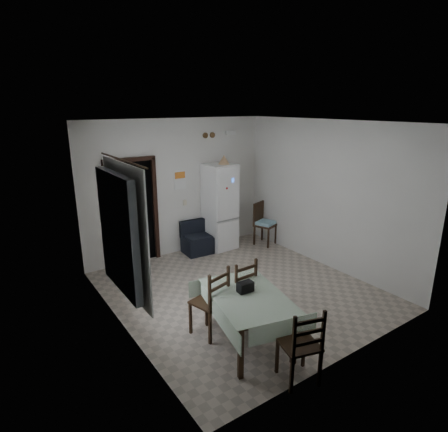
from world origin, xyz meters
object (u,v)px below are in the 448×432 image
dining_chair_far_right (238,289)px  navy_seat (197,238)px  dining_table (247,319)px  corner_chair (265,224)px  dining_chair_near_head (299,343)px  fridge (220,207)px  dining_chair_far_left (209,300)px

dining_chair_far_right → navy_seat: bearing=-109.9°
navy_seat → dining_table: (-1.10, -3.20, 0.01)m
corner_chair → dining_chair_near_head: dining_chair_near_head is taller
dining_chair_far_right → dining_chair_near_head: bearing=79.8°
fridge → dining_chair_far_right: size_ratio=1.92×
fridge → dining_table: 3.68m
dining_chair_far_left → dining_chair_far_right: (0.56, 0.08, -0.02)m
dining_table → dining_chair_far_left: dining_chair_far_left is taller
dining_chair_far_left → dining_table: bearing=106.5°
dining_table → dining_chair_far_right: 0.64m
navy_seat → corner_chair: bearing=-11.6°
dining_table → dining_chair_far_left: 0.60m
dining_chair_far_right → dining_chair_far_left: bearing=5.5°
dining_table → fridge: bearing=74.9°
dining_chair_far_left → dining_chair_far_right: 0.57m
dining_table → dining_chair_near_head: bearing=-73.5°
navy_seat → dining_chair_far_left: 3.06m
dining_chair_near_head → dining_table: bearing=-70.6°
fridge → dining_table: bearing=-120.1°
dining_table → dining_chair_far_left: size_ratio=1.36×
dining_chair_far_left → dining_chair_near_head: 1.45m
corner_chair → dining_chair_far_left: 3.76m
fridge → corner_chair: size_ratio=1.94×
dining_table → dining_chair_far_right: bearing=78.1°
corner_chair → dining_table: size_ratio=0.70×
navy_seat → dining_chair_near_head: size_ratio=0.71×
fridge → corner_chair: 1.17m
fridge → navy_seat: fridge is taller
dining_chair_far_left → dining_chair_near_head: bearing=89.5°
dining_chair_far_left → navy_seat: bearing=-132.0°
fridge → dining_chair_near_head: size_ratio=1.93×
navy_seat → dining_chair_near_head: 4.25m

